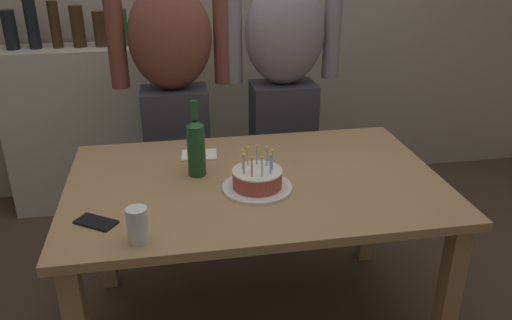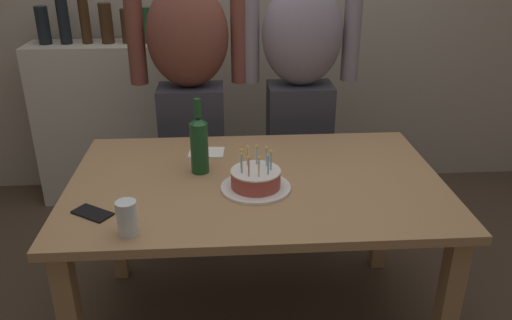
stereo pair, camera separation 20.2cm
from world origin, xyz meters
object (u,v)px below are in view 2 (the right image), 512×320
Objects in this scene: birthday_cake at (256,180)px; wine_bottle at (199,143)px; water_glass_near at (127,218)px; cell_phone at (92,213)px; person_man_bearded at (191,95)px; person_woman_cardigan at (300,93)px; napkin_stack at (207,153)px.

wine_bottle is (-0.22, 0.17, 0.09)m from birthday_cake.
wine_bottle is (0.22, 0.47, 0.07)m from water_glass_near.
water_glass_near is 0.52m from wine_bottle.
cell_phone is 0.09× the size of person_man_bearded.
person_woman_cardigan is (0.58, 0.00, 0.00)m from person_man_bearded.
cell_phone is 0.65m from napkin_stack.
wine_bottle reaches higher than birthday_cake.
wine_bottle is at bearing 95.86° from person_man_bearded.
napkin_stack is (0.02, 0.19, -0.12)m from wine_bottle.
person_man_bearded is (-0.29, 0.82, 0.10)m from birthday_cake.
water_glass_near reaches higher than cell_phone.
water_glass_near is 0.70m from napkin_stack.
water_glass_near is at bearing -110.30° from napkin_stack.
wine_bottle is 0.83m from person_woman_cardigan.
napkin_stack is (0.24, 0.66, -0.06)m from water_glass_near.
birthday_cake is 0.53m from water_glass_near.
person_man_bearded is (0.15, 1.12, 0.07)m from water_glass_near.
person_woman_cardigan is (0.88, 0.98, 0.13)m from cell_phone.
birthday_cake is 0.88m from person_man_bearded.
water_glass_near is 0.07× the size of person_woman_cardigan.
person_man_bearded is (0.30, 0.98, 0.13)m from cell_phone.
person_woman_cardigan is (0.49, 0.46, 0.13)m from napkin_stack.
person_woman_cardigan is (0.73, 1.12, 0.07)m from water_glass_near.
wine_bottle is 0.51m from cell_phone.
person_man_bearded is at bearing 106.75° from cell_phone.
wine_bottle is at bearing 52.04° from person_woman_cardigan.
wine_bottle is 2.20× the size of cell_phone.
person_man_bearded is 1.00× the size of person_woman_cardigan.
birthday_cake reaches higher than napkin_stack.
water_glass_near is 0.83× the size of cell_phone.
person_woman_cardigan is (0.51, 0.65, 0.01)m from wine_bottle.
napkin_stack is at bearing 43.47° from person_woman_cardigan.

